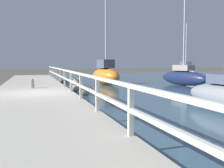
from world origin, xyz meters
TOP-DOWN VIEW (x-y plane):
  - ground_plane at (0.00, 0.00)m, footprint 120.00×120.00m
  - dock_walkway at (0.00, 0.00)m, footprint 3.78×36.00m
  - railing at (1.79, -0.00)m, footprint 0.10×32.50m
  - boulder_mid_strip at (2.66, 1.02)m, footprint 0.62×0.56m
  - boulder_upstream at (3.18, 6.55)m, footprint 0.80×0.72m
  - boulder_downstream at (2.47, 2.99)m, footprint 0.57×0.51m
  - boulder_near_dock at (2.45, 9.60)m, footprint 0.73×0.66m
  - boulder_far_strip at (2.96, 11.43)m, footprint 0.56×0.50m
  - mooring_bollard at (-0.05, 2.37)m, footprint 0.23×0.23m
  - sailboat_navy at (11.04, 4.80)m, footprint 1.93×4.84m
  - sailboat_white at (16.76, 13.42)m, footprint 2.32×5.66m
  - sailboat_orange at (5.64, 7.55)m, footprint 2.28×3.80m

SIDE VIEW (x-z plane):
  - ground_plane at x=0.00m, z-range 0.00..0.00m
  - dock_walkway at x=0.00m, z-range 0.00..0.35m
  - boulder_far_strip at x=2.96m, z-range 0.00..0.42m
  - boulder_downstream at x=2.47m, z-range 0.00..0.43m
  - boulder_mid_strip at x=2.66m, z-range 0.00..0.47m
  - boulder_near_dock at x=2.45m, z-range 0.00..0.55m
  - boulder_upstream at x=3.18m, z-range 0.00..0.60m
  - mooring_bollard at x=-0.05m, z-range 0.35..0.89m
  - sailboat_navy at x=11.04m, z-range -3.38..4.74m
  - sailboat_white at x=16.76m, z-range -2.30..3.84m
  - sailboat_orange at x=5.64m, z-range -3.19..4.79m
  - railing at x=1.79m, z-range 0.53..1.55m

